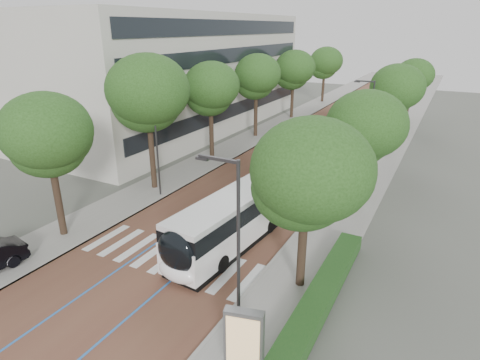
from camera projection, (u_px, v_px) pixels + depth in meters
name	position (u px, v px, depth m)	size (l,w,h in m)	color
ground	(157.00, 265.00, 22.39)	(160.00, 160.00, 0.00)	#51544C
road	(342.00, 123.00, 55.36)	(11.00, 140.00, 0.02)	brown
sidewalk_left	(291.00, 117.00, 58.64)	(4.00, 140.00, 0.12)	gray
sidewalk_right	(399.00, 129.00, 52.06)	(4.00, 140.00, 0.12)	gray
kerb_left	(304.00, 119.00, 57.80)	(0.20, 140.00, 0.14)	gray
kerb_right	(384.00, 127.00, 52.89)	(0.20, 140.00, 0.14)	gray
zebra_crossing	(171.00, 257.00, 23.12)	(10.55, 3.60, 0.01)	silver
lane_line_left	(331.00, 122.00, 56.06)	(0.12, 126.00, 0.01)	blue
lane_line_right	(354.00, 124.00, 54.66)	(0.12, 126.00, 0.01)	blue
office_building	(172.00, 72.00, 51.51)	(18.11, 40.00, 14.00)	#B3B0A6
hedge	(314.00, 308.00, 18.21)	(1.20, 14.00, 0.80)	#184519
streetlight_near	(234.00, 241.00, 15.29)	(1.82, 0.20, 8.00)	#323235
streetlight_far	(368.00, 118.00, 35.90)	(1.82, 0.20, 8.00)	#323235
lamp_post_left	(157.00, 145.00, 30.19)	(0.14, 0.14, 8.00)	#323235
trees_left	(243.00, 83.00, 43.66)	(6.29, 60.39, 10.17)	black
trees_right	(377.00, 112.00, 33.10)	(5.68, 47.33, 8.61)	black
lead_bus	(261.00, 201.00, 26.62)	(4.09, 18.54, 3.20)	black
bus_queued_0	(324.00, 144.00, 39.67)	(3.10, 12.50, 3.20)	white
bus_queued_1	(354.00, 119.00, 50.43)	(2.70, 12.43, 3.20)	white
ad_panel	(244.00, 343.00, 14.59)	(1.50, 0.73, 3.01)	#59595B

